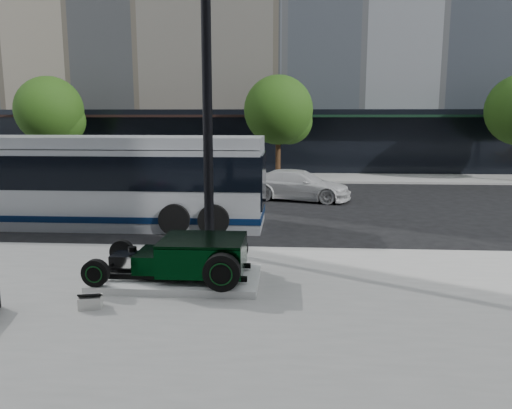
# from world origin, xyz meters

# --- Properties ---
(ground) EXTENTS (120.00, 120.00, 0.00)m
(ground) POSITION_xyz_m (0.00, 0.00, 0.00)
(ground) COLOR black
(ground) RESTS_ON ground
(sidewalk_far) EXTENTS (70.00, 4.00, 0.12)m
(sidewalk_far) POSITION_xyz_m (0.00, 14.00, 0.06)
(sidewalk_far) COLOR gray
(sidewalk_far) RESTS_ON ground
(street_trees) EXTENTS (29.80, 3.80, 5.70)m
(street_trees) POSITION_xyz_m (1.15, 13.07, 3.77)
(street_trees) COLOR black
(street_trees) RESTS_ON sidewalk_far
(display_plinth) EXTENTS (3.40, 1.80, 0.15)m
(display_plinth) POSITION_xyz_m (-0.67, -5.01, 0.20)
(display_plinth) COLOR silver
(display_plinth) RESTS_ON sidewalk_near
(hot_rod) EXTENTS (3.22, 2.00, 0.81)m
(hot_rod) POSITION_xyz_m (-0.33, -5.01, 0.70)
(hot_rod) COLOR black
(hot_rod) RESTS_ON display_plinth
(info_plaque) EXTENTS (0.46, 0.38, 0.31)m
(info_plaque) POSITION_xyz_m (-1.94, -6.53, 0.24)
(info_plaque) COLOR silver
(info_plaque) RESTS_ON sidewalk_near
(lamppost) EXTENTS (0.45, 0.45, 8.13)m
(lamppost) POSITION_xyz_m (-0.39, -2.52, 3.88)
(lamppost) COLOR black
(lamppost) RESTS_ON sidewalk_near
(transit_bus) EXTENTS (12.12, 2.88, 2.92)m
(transit_bus) POSITION_xyz_m (-5.20, 1.00, 1.49)
(transit_bus) COLOR #B5B9BF
(transit_bus) RESTS_ON ground
(white_sedan) EXTENTS (4.80, 2.96, 1.30)m
(white_sedan) POSITION_xyz_m (2.05, 6.44, 0.65)
(white_sedan) COLOR silver
(white_sedan) RESTS_ON ground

